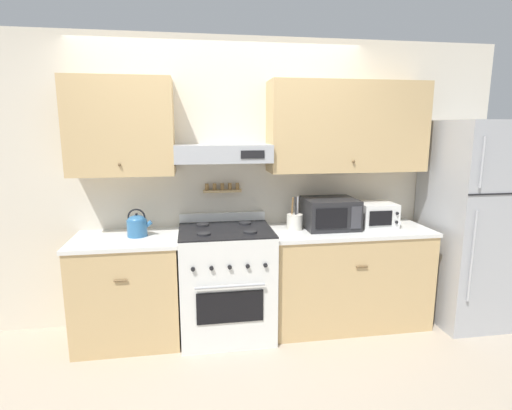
% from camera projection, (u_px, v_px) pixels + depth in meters
% --- Properties ---
extents(ground_plane, '(16.00, 16.00, 0.00)m').
position_uv_depth(ground_plane, '(230.00, 350.00, 3.24)').
color(ground_plane, '#B2A38E').
extents(wall_back, '(5.20, 0.46, 2.55)m').
position_uv_depth(wall_back, '(237.00, 164.00, 3.55)').
color(wall_back, beige).
rests_on(wall_back, ground_plane).
extents(counter_left, '(0.86, 0.63, 0.89)m').
position_uv_depth(counter_left, '(128.00, 289.00, 3.34)').
color(counter_left, tan).
rests_on(counter_left, ground_plane).
extents(counter_right, '(1.42, 0.63, 0.89)m').
position_uv_depth(counter_right, '(347.00, 276.00, 3.64)').
color(counter_right, tan).
rests_on(counter_right, ground_plane).
extents(stove_range, '(0.77, 0.69, 1.02)m').
position_uv_depth(stove_range, '(226.00, 282.00, 3.43)').
color(stove_range, white).
rests_on(stove_range, ground_plane).
extents(refrigerator, '(0.71, 0.78, 1.84)m').
position_uv_depth(refrigerator, '(472.00, 223.00, 3.65)').
color(refrigerator, '#ADAFB5').
rests_on(refrigerator, ground_plane).
extents(tea_kettle, '(0.21, 0.16, 0.23)m').
position_uv_depth(tea_kettle, '(137.00, 225.00, 3.28)').
color(tea_kettle, teal).
rests_on(tea_kettle, counter_left).
extents(microwave, '(0.45, 0.41, 0.27)m').
position_uv_depth(microwave, '(330.00, 213.00, 3.55)').
color(microwave, '#232326').
rests_on(microwave, counter_right).
extents(utensil_crock, '(0.14, 0.14, 0.29)m').
position_uv_depth(utensil_crock, '(295.00, 221.00, 3.49)').
color(utensil_crock, silver).
rests_on(utensil_crock, counter_right).
extents(toaster_oven, '(0.32, 0.29, 0.22)m').
position_uv_depth(toaster_oven, '(376.00, 215.00, 3.61)').
color(toaster_oven, white).
rests_on(toaster_oven, counter_right).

